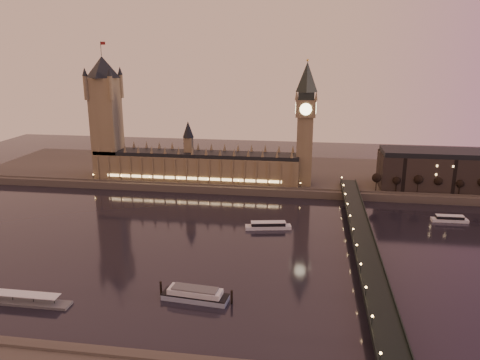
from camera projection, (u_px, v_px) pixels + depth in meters
The scene contains 16 objects.
ground at pixel (212, 242), 294.12m from camera, with size 700.00×700.00×0.00m, color black.
far_embankment at pixel (279, 174), 446.21m from camera, with size 560.00×130.00×6.00m, color #423D35.
palace_of_westminster at pixel (196, 163), 409.52m from camera, with size 180.00×26.62×52.00m.
victoria_tower at pixel (106, 111), 409.47m from camera, with size 31.68×31.68×118.00m.
big_ben at pixel (306, 117), 384.59m from camera, with size 17.68×17.68×104.00m.
westminster_bridge at pixel (362, 243), 279.31m from camera, with size 13.20×260.00×15.30m.
city_block at pixel (476, 169), 384.59m from camera, with size 155.00×45.00×34.00m.
bare_tree_0 at pixel (378, 180), 377.23m from camera, with size 6.39×6.39×12.99m.
bare_tree_1 at pixel (398, 181), 374.94m from camera, with size 6.39×6.39×12.99m.
bare_tree_2 at pixel (418, 181), 372.66m from camera, with size 6.39×6.39×12.99m.
bare_tree_3 at pixel (439, 182), 370.37m from camera, with size 6.39×6.39×12.99m.
bare_tree_4 at pixel (460, 183), 368.08m from camera, with size 6.39×6.39×12.99m.
cruise_boat_a at pixel (268, 226), 315.77m from camera, with size 31.52×12.38×4.93m.
cruise_boat_b at pixel (450, 219), 329.04m from camera, with size 24.90×6.93×4.56m.
moored_barge at pixel (195, 294), 224.80m from camera, with size 37.09×12.09×6.83m.
pontoon_pier at pixel (25, 301), 222.13m from camera, with size 44.69×7.45×11.92m.
Camera 1 is at (58.69, -267.41, 115.72)m, focal length 35.00 mm.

